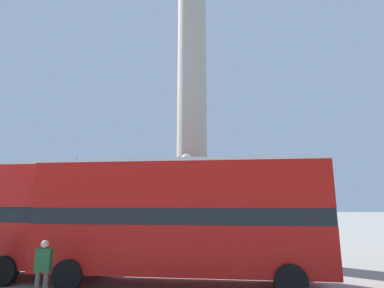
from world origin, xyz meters
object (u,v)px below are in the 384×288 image
bus_b (181,215)px  street_lamp (186,192)px  equestrian_statue (72,217)px  monument_column (192,131)px  pedestrian_by_plinth (43,267)px

bus_b → street_lamp: (-0.28, 3.26, 0.98)m
bus_b → equestrian_statue: bearing=132.6°
bus_b → equestrian_statue: size_ratio=1.62×
monument_column → bus_b: bearing=-86.2°
bus_b → monument_column: bearing=92.8°
bus_b → street_lamp: 3.42m
monument_column → pedestrian_by_plinth: 11.45m
pedestrian_by_plinth → equestrian_statue: bearing=-69.3°
bus_b → equestrian_statue: 14.54m
monument_column → pedestrian_by_plinth: bearing=-109.7°
monument_column → pedestrian_by_plinth: monument_column is taller
monument_column → street_lamp: 5.06m
equestrian_statue → pedestrian_by_plinth: size_ratio=3.65×
equestrian_statue → street_lamp: size_ratio=1.21×
monument_column → pedestrian_by_plinth: (-3.24, -9.07, -6.20)m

